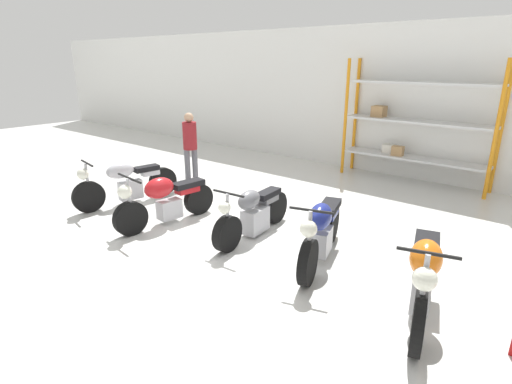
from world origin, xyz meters
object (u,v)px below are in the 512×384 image
Objects in this scene: motorcycle_red at (165,199)px; motorcycle_orange at (423,275)px; motorcycle_blue at (321,230)px; motorcycle_silver at (126,182)px; motorcycle_grey at (254,213)px; shelving_rack at (413,123)px; person_browsing at (190,142)px.

motorcycle_red is 4.33m from motorcycle_orange.
motorcycle_blue is 1.59m from motorcycle_orange.
motorcycle_silver is 2.98m from motorcycle_grey.
shelving_rack is 2.07× the size of person_browsing.
motorcycle_red is 2.84m from motorcycle_blue.
shelving_rack is 1.72× the size of motorcycle_blue.
motorcycle_orange is (5.78, -0.08, 0.06)m from motorcycle_silver.
person_browsing is (-3.09, 1.43, 0.57)m from motorcycle_grey.
person_browsing reaches higher than motorcycle_grey.
motorcycle_grey is 2.88m from motorcycle_orange.
shelving_rack is at bearing 168.53° from motorcycle_blue.
motorcycle_silver is 1.10× the size of motorcycle_grey.
motorcycle_grey is 1.00× the size of motorcycle_blue.
motorcycle_grey is at bearing -115.32° from motorcycle_orange.
motorcycle_blue is 1.00× the size of motorcycle_orange.
motorcycle_red is at bearing 158.65° from person_browsing.
motorcycle_silver is 1.09× the size of motorcycle_blue.
motorcycle_orange is at bearing 99.53° from motorcycle_silver.
shelving_rack reaches higher than motorcycle_blue.
motorcycle_orange is at bearing -69.07° from shelving_rack.
motorcycle_silver is 1.31× the size of person_browsing.
motorcycle_grey is 3.45m from person_browsing.
shelving_rack reaches higher than person_browsing.
motorcycle_silver is 1.47m from motorcycle_red.
motorcycle_silver is 1.09× the size of motorcycle_red.
motorcycle_red is at bearing -96.13° from motorcycle_blue.
shelving_rack is 4.89m from motorcycle_blue.
motorcycle_red is at bearing -72.92° from motorcycle_grey.
shelving_rack is 5.88m from motorcycle_red.
motorcycle_blue reaches higher than motorcycle_red.
motorcycle_orange is at bearing 57.46° from motorcycle_blue.
person_browsing is (-0.14, 1.85, 0.51)m from motorcycle_silver.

